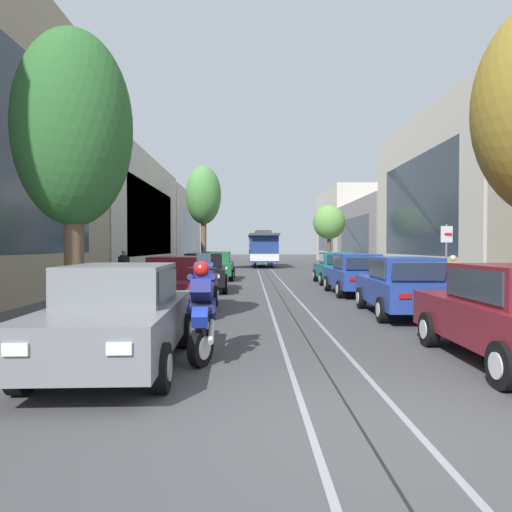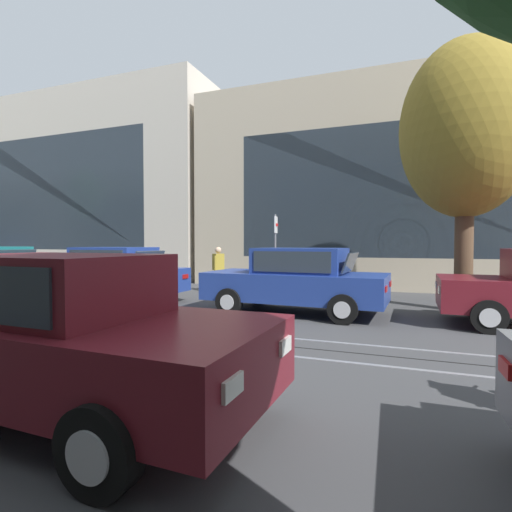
# 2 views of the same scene
# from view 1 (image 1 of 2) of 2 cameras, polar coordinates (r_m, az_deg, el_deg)

# --- Properties ---
(ground_plane) EXTENTS (160.00, 160.00, 0.00)m
(ground_plane) POSITION_cam_1_polar(r_m,az_deg,el_deg) (30.08, 1.46, -2.40)
(ground_plane) COLOR #424244
(trolley_track_rails) EXTENTS (1.14, 71.49, 0.01)m
(trolley_track_rails) POSITION_cam_1_polar(r_m,az_deg,el_deg) (34.42, 1.19, -1.94)
(trolley_track_rails) COLOR gray
(trolley_track_rails) RESTS_ON ground
(building_facade_left) EXTENTS (5.82, 63.19, 10.75)m
(building_facade_left) POSITION_cam_1_polar(r_m,az_deg,el_deg) (34.42, -17.30, 5.64)
(building_facade_left) COLOR tan
(building_facade_left) RESTS_ON ground
(building_facade_right) EXTENTS (5.62, 63.19, 9.26)m
(building_facade_right) POSITION_cam_1_polar(r_m,az_deg,el_deg) (36.80, 18.20, 4.52)
(building_facade_right) COLOR #BCAD93
(building_facade_right) RESTS_ON ground
(parked_car_grey_near_left) EXTENTS (2.08, 4.40, 1.58)m
(parked_car_grey_near_left) POSITION_cam_1_polar(r_m,az_deg,el_deg) (7.64, -16.44, -6.92)
(parked_car_grey_near_left) COLOR slate
(parked_car_grey_near_left) RESTS_ON ground
(parked_car_maroon_second_left) EXTENTS (2.08, 4.40, 1.58)m
(parked_car_maroon_second_left) POSITION_cam_1_polar(r_m,az_deg,el_deg) (13.58, -9.37, -3.36)
(parked_car_maroon_second_left) COLOR maroon
(parked_car_maroon_second_left) RESTS_ON ground
(parked_car_black_mid_left) EXTENTS (2.15, 4.42, 1.58)m
(parked_car_black_mid_left) POSITION_cam_1_polar(r_m,az_deg,el_deg) (19.83, -6.38, -1.93)
(parked_car_black_mid_left) COLOR black
(parked_car_black_mid_left) RESTS_ON ground
(parked_car_green_fourth_left) EXTENTS (2.01, 4.37, 1.58)m
(parked_car_green_fourth_left) POSITION_cam_1_polar(r_m,az_deg,el_deg) (26.46, -4.82, -1.16)
(parked_car_green_fourth_left) COLOR #1E6038
(parked_car_green_fourth_left) RESTS_ON ground
(parked_car_blue_second_right) EXTENTS (2.13, 4.42, 1.58)m
(parked_car_blue_second_right) POSITION_cam_1_polar(r_m,az_deg,el_deg) (13.28, 17.59, -3.50)
(parked_car_blue_second_right) COLOR #233D93
(parked_car_blue_second_right) RESTS_ON ground
(parked_car_blue_mid_right) EXTENTS (2.01, 4.36, 1.58)m
(parked_car_blue_mid_right) POSITION_cam_1_polar(r_m,az_deg,el_deg) (18.57, 12.11, -2.16)
(parked_car_blue_mid_right) COLOR #233D93
(parked_car_blue_mid_right) RESTS_ON ground
(parked_car_teal_fourth_right) EXTENTS (2.06, 4.39, 1.58)m
(parked_car_teal_fourth_right) POSITION_cam_1_polar(r_m,az_deg,el_deg) (23.86, 9.76, -1.42)
(parked_car_teal_fourth_right) COLOR #196B70
(parked_car_teal_fourth_right) RESTS_ON ground
(street_tree_kerb_left_near) EXTENTS (2.36, 2.21, 6.24)m
(street_tree_kerb_left_near) POSITION_cam_1_polar(r_m,az_deg,el_deg) (10.39, -21.45, 14.07)
(street_tree_kerb_left_near) COLOR brown
(street_tree_kerb_left_near) RESTS_ON ground
(street_tree_kerb_left_second) EXTENTS (2.77, 2.93, 8.24)m
(street_tree_kerb_left_second) POSITION_cam_1_polar(r_m,az_deg,el_deg) (37.34, -6.43, 7.28)
(street_tree_kerb_left_second) COLOR brown
(street_tree_kerb_left_second) RESTS_ON ground
(street_tree_kerb_right_second) EXTENTS (2.54, 2.39, 5.17)m
(street_tree_kerb_right_second) POSITION_cam_1_polar(r_m,az_deg,el_deg) (37.72, 8.93, 4.06)
(street_tree_kerb_right_second) COLOR brown
(street_tree_kerb_right_second) RESTS_ON ground
(cable_car_trolley) EXTENTS (2.71, 9.16, 3.28)m
(cable_car_trolley) POSITION_cam_1_polar(r_m,az_deg,el_deg) (42.83, 0.81, 0.89)
(cable_car_trolley) COLOR navy
(cable_car_trolley) RESTS_ON ground
(motorcycle_with_rider) EXTENTS (0.53, 1.88, 1.75)m
(motorcycle_with_rider) POSITION_cam_1_polar(r_m,az_deg,el_deg) (7.77, -6.57, -5.85)
(motorcycle_with_rider) COLOR black
(motorcycle_with_rider) RESTS_ON ground
(pedestrian_on_left_pavement) EXTENTS (0.55, 0.39, 1.70)m
(pedestrian_on_left_pavement) POSITION_cam_1_polar(r_m,az_deg,el_deg) (22.98, -15.85, -1.14)
(pedestrian_on_left_pavement) COLOR #282D38
(pedestrian_on_left_pavement) RESTS_ON ground
(pedestrian_on_right_pavement) EXTENTS (0.55, 0.36, 1.57)m
(pedestrian_on_right_pavement) POSITION_cam_1_polar(r_m,az_deg,el_deg) (17.58, 22.91, -2.14)
(pedestrian_on_right_pavement) COLOR black
(pedestrian_on_right_pavement) RESTS_ON ground
(street_sign_post) EXTENTS (0.36, 0.08, 2.53)m
(street_sign_post) POSITION_cam_1_polar(r_m,az_deg,el_deg) (14.78, 22.24, -0.04)
(street_sign_post) COLOR slate
(street_sign_post) RESTS_ON ground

